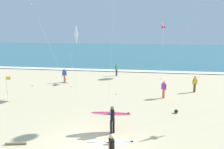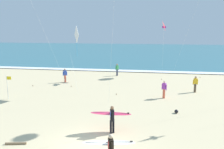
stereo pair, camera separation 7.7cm
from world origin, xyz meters
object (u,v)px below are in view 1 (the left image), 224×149
surfer_trailing (112,116)px  bystander_blue_top (64,75)px  surfer_lead (111,146)px  bystander_yellow_top (195,84)px  bystander_green_top (117,70)px  kite_diamond_ivory_high (76,36)px  driftwood_log (16,144)px  lifeguard_flag (7,85)px  beach_ball (176,111)px  kite_delta_scarlet_mid (163,26)px  bystander_purple_top (164,89)px

surfer_trailing → bystander_blue_top: (-7.43, 12.26, -0.24)m
surfer_lead → bystander_yellow_top: bearing=66.2°
surfer_trailing → bystander_green_top: size_ratio=1.60×
kite_diamond_ivory_high → bystander_green_top: bearing=75.3°
surfer_lead → driftwood_log: size_ratio=2.17×
bystander_blue_top → driftwood_log: 14.82m
bystander_yellow_top → bystander_green_top: 10.98m
lifeguard_flag → surfer_trailing: bearing=-27.3°
surfer_trailing → bystander_blue_top: 14.34m
bystander_yellow_top → bystander_blue_top: bearing=171.3°
bystander_yellow_top → beach_ball: size_ratio=5.68×
kite_delta_scarlet_mid → bystander_purple_top: size_ratio=4.47×
kite_diamond_ivory_high → lifeguard_flag: size_ratio=3.03×
surfer_trailing → bystander_green_top: 17.05m
surfer_trailing → bystander_purple_top: 8.38m
kite_delta_scarlet_mid → driftwood_log: kite_delta_scarlet_mid is taller
lifeguard_flag → beach_ball: bearing=-5.2°
driftwood_log → bystander_green_top: bearing=81.7°
bystander_purple_top → driftwood_log: bystander_purple_top is taller
driftwood_log → bystander_yellow_top: bearing=47.4°
kite_delta_scarlet_mid → beach_ball: (0.31, -14.63, -6.27)m
kite_delta_scarlet_mid → bystander_purple_top: bearing=-92.0°
surfer_lead → lifeguard_flag: lifeguard_flag is taller
beach_ball → driftwood_log: beach_ball is taller
beach_ball → surfer_trailing: bearing=-137.0°
bystander_yellow_top → driftwood_log: bystander_yellow_top is taller
bystander_purple_top → bystander_yellow_top: bearing=38.7°
bystander_purple_top → kite_delta_scarlet_mid: bearing=88.0°
surfer_trailing → bystander_purple_top: surfer_trailing is taller
surfer_lead → surfer_trailing: (-0.52, 3.63, 0.01)m
kite_delta_scarlet_mid → bystander_green_top: 8.28m
bystander_yellow_top → beach_ball: 6.70m
lifeguard_flag → beach_ball: lifeguard_flag is taller
kite_diamond_ivory_high → kite_delta_scarlet_mid: bearing=52.5°
bystander_green_top → driftwood_log: bystander_green_top is taller
bystander_yellow_top → bystander_blue_top: same height
beach_ball → driftwood_log: 10.94m
bystander_blue_top → kite_delta_scarlet_mid: bearing=29.0°
bystander_blue_top → beach_ball: bystander_blue_top is taller
surfer_trailing → bystander_blue_top: size_ratio=1.60×
kite_delta_scarlet_mid → bystander_blue_top: 14.08m
driftwood_log → bystander_purple_top: bearing=50.1°
surfer_lead → beach_ball: 8.41m
surfer_trailing → bystander_purple_top: size_ratio=1.60×
lifeguard_flag → surfer_lead: bearing=-39.9°
surfer_lead → driftwood_log: bearing=166.2°
surfer_lead → kite_diamond_ivory_high: size_ratio=0.38×
bystander_purple_top → beach_ball: bystander_purple_top is taller
kite_delta_scarlet_mid → driftwood_log: bearing=-112.7°
kite_delta_scarlet_mid → beach_ball: 15.92m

